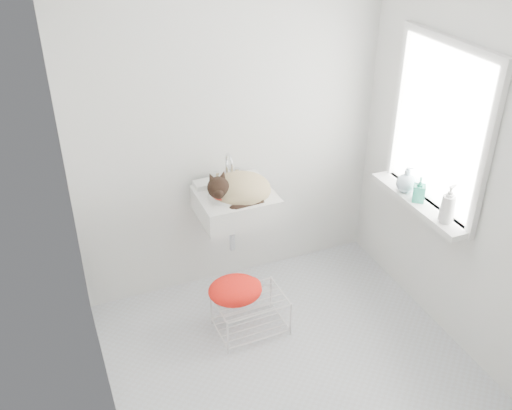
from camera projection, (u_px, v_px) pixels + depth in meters
name	position (u px, v px, depth m)	size (l,w,h in m)	color
floor	(288.00, 359.00, 3.72)	(2.20, 2.00, 0.02)	silver
back_wall	(230.00, 122.00, 3.88)	(2.20, 0.02, 2.50)	silver
right_wall	(461.00, 155.00, 3.44)	(0.02, 2.00, 2.50)	silver
left_wall	(84.00, 231.00, 2.73)	(0.02, 2.00, 2.50)	silver
window_glass	(441.00, 128.00, 3.55)	(0.01, 0.80, 1.00)	white
window_frame	(439.00, 128.00, 3.54)	(0.04, 0.90, 1.10)	white
windowsill	(418.00, 203.00, 3.79)	(0.16, 0.88, 0.04)	white
sink	(235.00, 193.00, 3.86)	(0.51, 0.44, 0.20)	white
faucet	(226.00, 164.00, 3.93)	(0.19, 0.13, 0.19)	silver
cat	(238.00, 189.00, 3.83)	(0.47, 0.40, 0.27)	tan
wire_rack	(250.00, 312.00, 3.88)	(0.45, 0.31, 0.27)	silver
towel	(235.00, 296.00, 3.80)	(0.36, 0.25, 0.15)	#FF1703
bottle_a	(445.00, 222.00, 3.55)	(0.08, 0.08, 0.21)	white
bottle_b	(418.00, 201.00, 3.77)	(0.08, 0.08, 0.17)	#228067
bottle_c	(405.00, 191.00, 3.88)	(0.14, 0.14, 0.17)	silver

